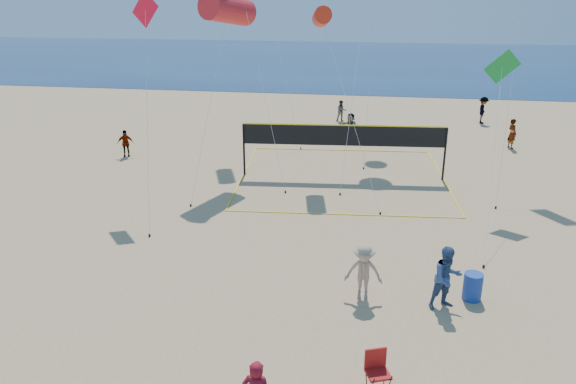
# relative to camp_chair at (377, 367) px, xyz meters

# --- Properties ---
(ground) EXTENTS (120.00, 120.00, 0.00)m
(ground) POSITION_rel_camp_chair_xyz_m (-2.42, 0.41, -0.54)
(ground) COLOR tan
(ground) RESTS_ON ground
(ocean) EXTENTS (140.00, 50.00, 0.03)m
(ocean) POSITION_rel_camp_chair_xyz_m (-2.42, 62.41, -0.53)
(ocean) COLOR navy
(ocean) RESTS_ON ground
(bystander_a) EXTENTS (1.15, 1.05, 1.90)m
(bystander_a) POSITION_rel_camp_chair_xyz_m (1.90, 3.84, 0.41)
(bystander_a) COLOR #314B7C
(bystander_a) RESTS_ON ground
(bystander_b) EXTENTS (1.13, 0.66, 1.73)m
(bystander_b) POSITION_rel_camp_chair_xyz_m (-0.46, 3.97, 0.32)
(bystander_b) COLOR tan
(bystander_b) RESTS_ON ground
(far_person_0) EXTENTS (0.94, 0.68, 1.48)m
(far_person_0) POSITION_rel_camp_chair_xyz_m (-13.85, 16.90, 0.20)
(far_person_0) COLOR gray
(far_person_0) RESTS_ON ground
(far_person_1) EXTENTS (1.54, 1.33, 1.68)m
(far_person_1) POSITION_rel_camp_chair_xyz_m (-1.92, 22.34, 0.29)
(far_person_1) COLOR gray
(far_person_1) RESTS_ON ground
(far_person_2) EXTENTS (0.64, 0.74, 1.72)m
(far_person_2) POSITION_rel_camp_chair_xyz_m (7.33, 22.11, 0.31)
(far_person_2) COLOR gray
(far_person_2) RESTS_ON ground
(far_person_3) EXTENTS (0.82, 0.70, 1.45)m
(far_person_3) POSITION_rel_camp_chair_xyz_m (-2.84, 27.41, 0.18)
(far_person_3) COLOR gray
(far_person_3) RESTS_ON ground
(far_person_4) EXTENTS (0.91, 1.28, 1.80)m
(far_person_4) POSITION_rel_camp_chair_xyz_m (6.71, 28.41, 0.36)
(far_person_4) COLOR gray
(far_person_4) RESTS_ON ground
(camp_chair) EXTENTS (0.66, 0.76, 1.07)m
(camp_chair) POSITION_rel_camp_chair_xyz_m (0.00, 0.00, 0.00)
(camp_chair) COLOR #A71613
(camp_chair) RESTS_ON ground
(trash_barrel) EXTENTS (0.59, 0.59, 0.84)m
(trash_barrel) POSITION_rel_camp_chair_xyz_m (2.75, 4.42, -0.13)
(trash_barrel) COLOR #173999
(trash_barrel) RESTS_ON ground
(volleyball_net) EXTENTS (10.61, 10.47, 2.63)m
(volleyball_net) POSITION_rel_camp_chair_xyz_m (-1.88, 15.22, 1.28)
(volleyball_net) COLOR black
(volleyball_net) RESTS_ON ground
(kite_0) EXTENTS (2.28, 6.65, 8.61)m
(kite_0) POSITION_rel_camp_chair_xyz_m (-7.38, 15.29, 7.25)
(kite_0) COLOR red
(kite_0) RESTS_ON ground
(kite_2) EXTENTS (3.73, 6.42, 8.00)m
(kite_2) POSITION_rel_camp_chair_xyz_m (-3.12, 16.02, 6.92)
(kite_2) COLOR red
(kite_2) RESTS_ON ground
(kite_3) EXTENTS (2.16, 5.02, 8.66)m
(kite_3) POSITION_rel_camp_chair_xyz_m (-9.79, 11.47, 6.88)
(kite_3) COLOR #F50F2E
(kite_3) RESTS_ON ground
(kite_4) EXTENTS (1.82, 6.60, 6.48)m
(kite_4) POSITION_rel_camp_chair_xyz_m (4.42, 12.55, 4.84)
(kite_4) COLOR green
(kite_4) RESTS_ON ground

